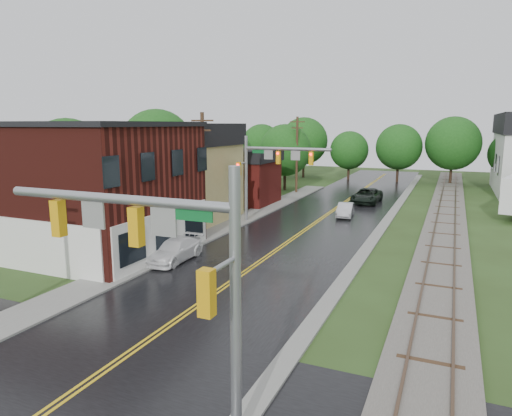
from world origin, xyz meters
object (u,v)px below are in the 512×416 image
Objects in this scene: tree_left_a at (69,160)px; pickup_white at (175,250)px; brick_building at (74,186)px; utility_pole_c at (297,154)px; traffic_signal_far at (270,164)px; suv_dark at (367,196)px; tree_left_c at (228,156)px; tree_left_e at (286,151)px; utility_pole_b at (203,171)px; tree_left_b at (158,148)px; sedan_silver at (345,210)px; traffic_signal_near at (161,249)px.

pickup_white is (15.05, -6.94, -4.46)m from tree_left_a.
utility_pole_c is (5.68, 29.00, 0.57)m from brick_building.
suv_dark is at bearing 66.79° from traffic_signal_far.
pickup_white is (-6.99, -25.23, -0.10)m from suv_dark.
suv_dark is at bearing 1.03° from tree_left_c.
traffic_signal_far is at bearing -74.11° from tree_left_e.
utility_pole_c is at bearing -42.84° from tree_left_e.
brick_building is 1.59× the size of utility_pole_b.
utility_pole_c reaches higher than tree_left_c.
tree_left_a is at bearing -138.21° from suv_dark.
tree_left_b is at bearing 107.61° from brick_building.
tree_left_c is (-10.38, 12.90, -0.46)m from traffic_signal_far.
pickup_white is (-1.33, -12.04, -4.32)m from traffic_signal_far.
traffic_signal_far is 1.98× the size of sedan_silver.
traffic_signal_far is 0.90× the size of tree_left_e.
traffic_signal_far is at bearing 56.32° from utility_pole_b.
traffic_signal_near is at bearing -93.30° from sedan_silver.
utility_pole_b is 2.43× the size of sedan_silver.
suv_dark is at bearing 59.78° from brick_building.
utility_pole_b is at bearing -136.28° from sedan_silver.
tree_left_a reaches higher than suv_dark.
traffic_signal_far is at bearing -51.18° from tree_left_c.
utility_pole_c is at bearing 47.61° from tree_left_b.
tree_left_a is 0.89× the size of tree_left_b.
tree_left_b is at bearing -132.39° from utility_pole_c.
pickup_white is (-6.51, -17.31, 0.04)m from sedan_silver.
suv_dark reaches higher than pickup_white.
utility_pole_b is at bearing -114.20° from suv_dark.
tree_left_b is at bearing 127.06° from pickup_white.
pickup_white is at bearing -103.38° from suv_dark.
tree_left_a is 1.58× the size of suv_dark.
utility_pole_c reaches higher than traffic_signal_near.
utility_pole_b reaches higher than tree_left_c.
suv_dark is at bearing 79.88° from sedan_silver.
traffic_signal_near is 1.62× the size of pickup_white.
utility_pole_b is 22.00m from utility_pole_c.
brick_building is 29.56m from utility_pole_c.
utility_pole_c is 1.10× the size of tree_left_e.
traffic_signal_far is 8.58m from sedan_silver.
brick_building reaches higher than traffic_signal_far.
tree_left_c is at bearing 93.14° from brick_building.
utility_pole_c reaches higher than traffic_signal_far.
tree_left_e is 2.20× the size of sedan_silver.
traffic_signal_far is at bearing 17.30° from tree_left_a.
utility_pole_b reaches higher than traffic_signal_far.
utility_pole_c is 0.93× the size of tree_left_b.
brick_building is 1.95× the size of traffic_signal_far.
tree_left_a is (-7.36, 6.90, 0.96)m from brick_building.
utility_pole_c is 10.53m from suv_dark.
sedan_silver is at bearing 1.08° from tree_left_b.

